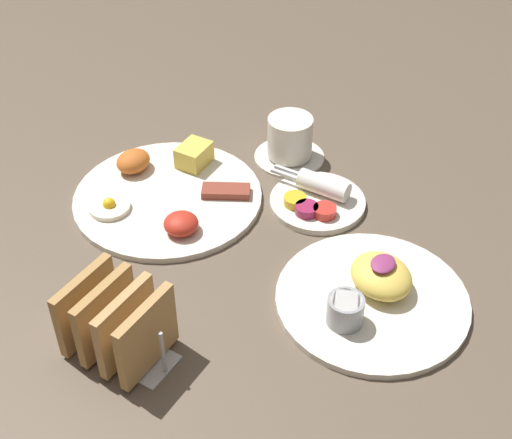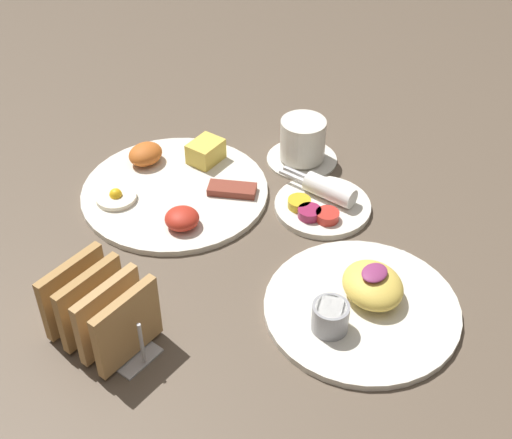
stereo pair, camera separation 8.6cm
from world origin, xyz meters
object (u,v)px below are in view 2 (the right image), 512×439
at_px(plate_breakfast, 175,187).
at_px(toast_rack, 101,312).
at_px(plate_foreground, 362,303).
at_px(coffee_cup, 303,143).
at_px(plate_condiments, 322,203).

distance_m(plate_breakfast, toast_rack, 0.31).
bearing_deg(plate_breakfast, toast_rack, -153.49).
xyz_separation_m(plate_foreground, toast_rack, (-0.24, 0.23, 0.03)).
bearing_deg(coffee_cup, plate_breakfast, 151.12).
xyz_separation_m(plate_foreground, coffee_cup, (0.24, 0.26, 0.02)).
bearing_deg(plate_condiments, plate_breakfast, 117.65).
bearing_deg(coffee_cup, plate_foreground, -131.90).
relative_size(plate_foreground, coffee_cup, 2.18).
height_order(plate_foreground, coffee_cup, coffee_cup).
distance_m(toast_rack, coffee_cup, 0.48).
height_order(plate_foreground, toast_rack, toast_rack).
distance_m(plate_breakfast, plate_condiments, 0.24).
relative_size(plate_breakfast, plate_foreground, 1.14).
relative_size(toast_rack, coffee_cup, 1.23).
relative_size(plate_condiments, toast_rack, 1.13).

